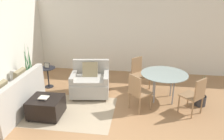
# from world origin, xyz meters

# --- Properties ---
(wall_back) EXTENTS (12.00, 0.06, 2.75)m
(wall_back) POSITION_xyz_m (0.00, 3.86, 1.38)
(wall_back) COLOR white
(wall_back) RESTS_ON ground_plane
(area_rug) EXTENTS (2.22, 1.58, 0.01)m
(area_rug) POSITION_xyz_m (-0.95, 1.01, 0.00)
(area_rug) COLOR tan
(area_rug) RESTS_ON ground_plane
(couch) EXTENTS (0.91, 1.93, 0.90)m
(couch) POSITION_xyz_m (-2.21, 0.78, 0.30)
(couch) COLOR #B2ADA3
(couch) RESTS_ON ground_plane
(armchair) EXTENTS (1.09, 0.96, 0.90)m
(armchair) POSITION_xyz_m (-0.59, 1.94, 0.36)
(armchair) COLOR #B2ADA3
(armchair) RESTS_ON ground_plane
(ottoman) EXTENTS (0.71, 0.63, 0.45)m
(ottoman) POSITION_xyz_m (-1.32, 0.73, 0.24)
(ottoman) COLOR black
(ottoman) RESTS_ON ground_plane
(book_stack) EXTENTS (0.21, 0.18, 0.05)m
(book_stack) POSITION_xyz_m (-1.34, 0.70, 0.47)
(book_stack) COLOR black
(book_stack) RESTS_ON ottoman
(tv_remote_primary) EXTENTS (0.13, 0.13, 0.01)m
(tv_remote_primary) POSITION_xyz_m (-1.34, 0.88, 0.45)
(tv_remote_primary) COLOR black
(tv_remote_primary) RESTS_ON ottoman
(potted_plant) EXTENTS (0.39, 0.39, 1.33)m
(potted_plant) POSITION_xyz_m (-2.46, 2.16, 0.27)
(potted_plant) COLOR #333338
(potted_plant) RESTS_ON ground_plane
(side_table) EXTENTS (0.45, 0.45, 0.59)m
(side_table) POSITION_xyz_m (-1.91, 2.23, 0.42)
(side_table) COLOR black
(side_table) RESTS_ON ground_plane
(picture_frame) EXTENTS (0.16, 0.06, 0.15)m
(picture_frame) POSITION_xyz_m (-1.91, 2.23, 0.67)
(picture_frame) COLOR black
(picture_frame) RESTS_ON side_table
(dining_table) EXTENTS (1.17, 1.17, 0.72)m
(dining_table) POSITION_xyz_m (1.33, 1.91, 0.65)
(dining_table) COLOR #8C9E99
(dining_table) RESTS_ON ground_plane
(dining_chair_near_left) EXTENTS (0.59, 0.59, 0.90)m
(dining_chair_near_left) POSITION_xyz_m (0.69, 1.27, 0.52)
(dining_chair_near_left) COLOR #93704C
(dining_chair_near_left) RESTS_ON ground_plane
(dining_chair_near_right) EXTENTS (0.59, 0.59, 0.90)m
(dining_chair_near_right) POSITION_xyz_m (1.97, 1.27, 0.52)
(dining_chair_near_right) COLOR #93704C
(dining_chair_near_right) RESTS_ON ground_plane
(dining_chair_far_left) EXTENTS (0.59, 0.59, 0.90)m
(dining_chair_far_left) POSITION_xyz_m (0.69, 2.54, 0.52)
(dining_chair_far_left) COLOR #93704C
(dining_chair_far_left) RESTS_ON ground_plane
(potted_plant_small) EXTENTS (0.27, 0.27, 0.82)m
(potted_plant_small) POSITION_xyz_m (2.23, 1.73, 0.19)
(potted_plant_small) COLOR #333338
(potted_plant_small) RESTS_ON ground_plane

